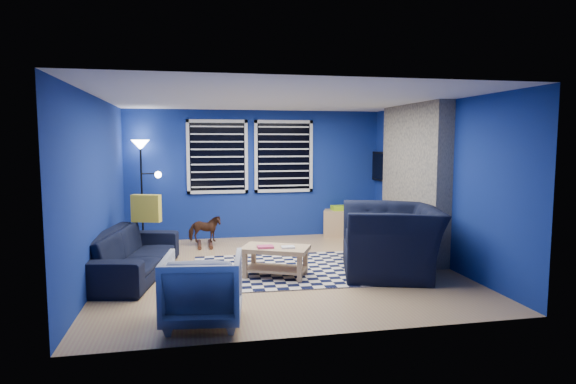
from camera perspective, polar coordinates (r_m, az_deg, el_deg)
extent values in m
plane|color=tan|center=(7.25, -1.09, -9.13)|extent=(5.00, 5.00, 0.00)
plane|color=white|center=(7.03, -1.13, 10.96)|extent=(5.00, 5.00, 0.00)
plane|color=navy|center=(9.49, -3.80, 2.11)|extent=(5.00, 0.00, 5.00)
plane|color=navy|center=(7.03, -21.59, 0.34)|extent=(0.00, 5.00, 5.00)
plane|color=navy|center=(7.87, 17.11, 1.05)|extent=(0.00, 5.00, 5.00)
cube|color=gray|center=(8.25, 14.67, 1.34)|extent=(0.26, 2.00, 2.50)
cube|color=black|center=(8.31, 13.63, -4.86)|extent=(0.04, 0.70, 0.60)
cube|color=gray|center=(8.32, 12.76, -7.01)|extent=(0.50, 1.20, 0.08)
cube|color=black|center=(9.39, -8.36, 4.15)|extent=(1.05, 0.02, 1.30)
cube|color=white|center=(9.38, -8.42, 8.31)|extent=(1.17, 0.05, 0.06)
cube|color=white|center=(9.42, -8.29, 0.02)|extent=(1.17, 0.05, 0.06)
cube|color=black|center=(9.54, -0.52, 4.25)|extent=(1.05, 0.02, 1.30)
cube|color=white|center=(9.54, -0.51, 8.33)|extent=(1.17, 0.05, 0.06)
cube|color=white|center=(9.58, -0.50, 0.18)|extent=(1.17, 0.05, 0.06)
cube|color=black|center=(9.64, 11.21, 2.96)|extent=(0.06, 1.00, 0.58)
cube|color=black|center=(9.63, 11.02, 2.96)|extent=(0.01, 0.92, 0.50)
cube|color=black|center=(7.18, -1.08, -9.21)|extent=(2.58, 2.10, 0.02)
imported|color=black|center=(7.17, -18.05, -6.94)|extent=(2.33, 1.26, 0.65)
imported|color=black|center=(7.08, 12.10, -5.60)|extent=(1.79, 1.66, 0.97)
imported|color=gray|center=(5.17, -10.07, -11.21)|extent=(0.89, 0.91, 0.74)
imported|color=#4A2F18|center=(8.84, -9.85, -4.36)|extent=(0.30, 0.60, 0.49)
cube|color=tan|center=(6.74, -1.48, -6.75)|extent=(1.05, 0.86, 0.06)
cube|color=tan|center=(6.81, -1.47, -9.07)|extent=(0.94, 0.75, 0.03)
cube|color=#C83966|center=(6.66, -2.70, -6.51)|extent=(0.27, 0.24, 0.03)
cube|color=silver|center=(6.64, 0.00, -6.56)|extent=(0.22, 0.19, 0.03)
cube|color=tan|center=(6.55, -4.52, -9.07)|extent=(0.08, 0.08, 0.36)
cube|color=tan|center=(6.68, 2.11, -8.75)|extent=(0.08, 0.08, 0.36)
cube|color=tan|center=(6.93, -4.93, -8.21)|extent=(0.08, 0.08, 0.36)
cube|color=tan|center=(7.06, 1.34, -7.94)|extent=(0.08, 0.08, 0.36)
cube|color=tan|center=(9.73, 6.19, -3.68)|extent=(0.74, 0.61, 0.53)
cube|color=black|center=(9.73, 6.19, -3.68)|extent=(0.64, 0.54, 0.42)
cube|color=#AAE31A|center=(9.68, 6.21, -1.88)|extent=(0.41, 0.36, 0.09)
cylinder|color=black|center=(9.37, -16.75, -5.81)|extent=(0.24, 0.24, 0.03)
cylinder|color=black|center=(9.23, -16.92, -0.39)|extent=(0.04, 0.04, 1.79)
cone|color=white|center=(9.18, -17.10, 5.36)|extent=(0.32, 0.32, 0.18)
sphere|color=white|center=(9.13, -15.14, 2.00)|extent=(0.12, 0.12, 0.12)
cube|color=gold|center=(7.79, -16.46, -1.87)|extent=(0.47, 0.27, 0.43)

